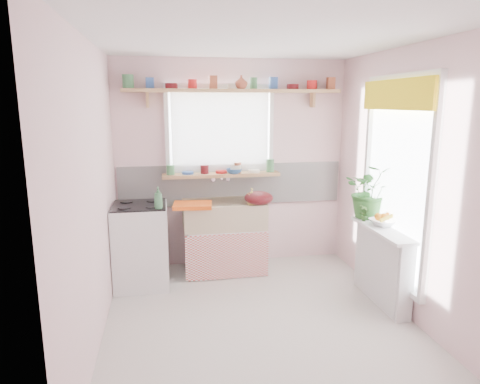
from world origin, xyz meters
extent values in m
plane|color=beige|center=(0.00, 0.00, 0.00)|extent=(3.20, 3.20, 0.00)
plane|color=white|center=(0.00, 0.00, 2.50)|extent=(3.20, 3.20, 0.00)
plane|color=silver|center=(0.00, 1.60, 1.25)|extent=(2.80, 0.00, 2.80)
plane|color=silver|center=(0.00, -1.60, 1.25)|extent=(2.80, 0.00, 2.80)
plane|color=silver|center=(-1.40, 0.00, 1.25)|extent=(0.00, 3.20, 3.20)
plane|color=silver|center=(1.40, 0.00, 1.25)|extent=(0.00, 3.20, 3.20)
cube|color=white|center=(0.00, 1.59, 1.00)|extent=(2.74, 0.03, 0.50)
cube|color=pink|center=(0.00, 1.58, 0.80)|extent=(2.74, 0.02, 0.12)
cube|color=white|center=(-0.15, 1.60, 1.65)|extent=(1.20, 0.01, 1.00)
cube|color=white|center=(-0.15, 1.53, 1.65)|extent=(1.15, 0.02, 0.95)
cube|color=white|center=(1.40, 0.20, 1.25)|extent=(0.01, 1.10, 1.90)
cube|color=yellow|center=(1.31, 0.20, 2.06)|extent=(0.03, 1.20, 0.28)
cube|color=white|center=(-0.15, 1.30, 0.28)|extent=(0.85, 0.55, 0.55)
cube|color=#D1453D|center=(-0.15, 1.02, 0.28)|extent=(0.95, 0.02, 0.53)
cube|color=beige|center=(-0.15, 1.30, 0.70)|extent=(0.95, 0.55, 0.30)
cylinder|color=silver|center=(-0.15, 1.55, 1.10)|extent=(0.03, 0.22, 0.03)
cube|color=white|center=(-1.10, 1.05, 0.45)|extent=(0.58, 0.58, 0.90)
cube|color=black|center=(-1.10, 1.05, 0.91)|extent=(0.56, 0.56, 0.02)
cylinder|color=black|center=(-1.24, 0.91, 0.92)|extent=(0.14, 0.14, 0.01)
cylinder|color=black|center=(-0.96, 0.91, 0.92)|extent=(0.14, 0.14, 0.01)
cylinder|color=black|center=(-1.24, 1.19, 0.92)|extent=(0.14, 0.14, 0.01)
cylinder|color=black|center=(-0.96, 1.19, 0.92)|extent=(0.14, 0.14, 0.01)
cube|color=white|center=(1.30, 0.20, 0.38)|extent=(0.15, 0.90, 0.75)
cube|color=white|center=(1.27, 0.20, 0.76)|extent=(0.22, 0.95, 0.03)
cube|color=tan|center=(-0.15, 1.48, 1.14)|extent=(1.40, 0.22, 0.04)
cube|color=tan|center=(0.00, 1.47, 2.12)|extent=(2.52, 0.24, 0.04)
cylinder|color=#3F7F4C|center=(-1.18, 1.47, 2.20)|extent=(0.11, 0.11, 0.12)
cylinder|color=#3359A5|center=(-0.94, 1.47, 2.20)|extent=(0.11, 0.11, 0.12)
cylinder|color=#590F14|center=(-0.71, 1.47, 2.17)|extent=(0.11, 0.11, 0.06)
cylinder|color=red|center=(-0.47, 1.47, 2.20)|extent=(0.11, 0.11, 0.12)
cylinder|color=#A55133|center=(-0.24, 1.47, 2.20)|extent=(0.11, 0.11, 0.12)
cylinder|color=silver|center=(0.00, 1.47, 2.17)|extent=(0.11, 0.11, 0.06)
cylinder|color=#3F7F4C|center=(0.24, 1.47, 2.20)|extent=(0.11, 0.11, 0.12)
cylinder|color=#3359A5|center=(0.47, 1.47, 2.20)|extent=(0.11, 0.11, 0.12)
cylinder|color=#590F14|center=(0.71, 1.47, 2.17)|extent=(0.11, 0.11, 0.06)
cylinder|color=red|center=(0.94, 1.47, 2.20)|extent=(0.11, 0.11, 0.12)
cylinder|color=#A55133|center=(1.18, 1.47, 2.20)|extent=(0.11, 0.11, 0.12)
cylinder|color=#3F7F4C|center=(-0.77, 1.48, 1.22)|extent=(0.11, 0.11, 0.12)
cylinder|color=#3359A5|center=(-0.56, 1.48, 1.22)|extent=(0.11, 0.11, 0.12)
cylinder|color=#590F14|center=(-0.36, 1.48, 1.19)|extent=(0.11, 0.11, 0.06)
cylinder|color=red|center=(-0.15, 1.48, 1.22)|extent=(0.11, 0.11, 0.12)
cylinder|color=#A55133|center=(0.06, 1.48, 1.22)|extent=(0.11, 0.11, 0.12)
cylinder|color=silver|center=(0.26, 1.48, 1.19)|extent=(0.11, 0.11, 0.06)
cylinder|color=#3F7F4C|center=(0.47, 1.48, 1.22)|extent=(0.11, 0.11, 0.12)
cube|color=#FB5F16|center=(-0.53, 1.10, 0.87)|extent=(0.45, 0.36, 0.04)
ellipsoid|color=#4E0D12|center=(0.22, 1.10, 0.92)|extent=(0.40, 0.40, 0.15)
imported|color=#2C6428|center=(1.33, 0.60, 1.07)|extent=(0.67, 0.63, 0.59)
imported|color=white|center=(1.33, 0.29, 0.81)|extent=(0.32, 0.32, 0.06)
imported|color=#325B24|center=(1.21, 0.48, 0.87)|extent=(0.12, 0.10, 0.20)
imported|color=#CBC15A|center=(0.14, 1.10, 0.94)|extent=(0.09, 0.09, 0.19)
imported|color=beige|center=(0.02, 1.42, 1.21)|extent=(0.16, 0.16, 0.10)
imported|color=#2F5D99|center=(0.00, 1.42, 1.19)|extent=(0.22, 0.22, 0.06)
imported|color=#A04831|center=(0.08, 1.41, 2.22)|extent=(0.15, 0.15, 0.15)
imported|color=#408052|center=(-0.89, 0.83, 1.03)|extent=(0.10, 0.10, 0.23)
sphere|color=orange|center=(1.33, 0.29, 0.86)|extent=(0.08, 0.08, 0.08)
sphere|color=orange|center=(1.39, 0.32, 0.86)|extent=(0.08, 0.08, 0.08)
sphere|color=orange|center=(1.28, 0.31, 0.86)|extent=(0.08, 0.08, 0.08)
cylinder|color=gold|center=(1.35, 0.24, 0.87)|extent=(0.18, 0.04, 0.10)
camera|label=1|loc=(-0.82, -3.53, 1.99)|focal=32.00mm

